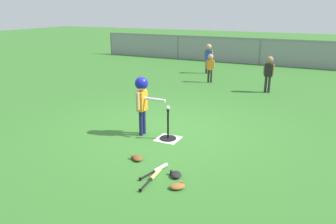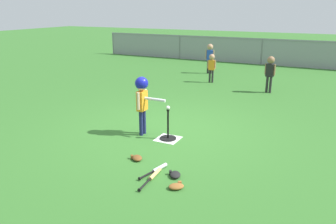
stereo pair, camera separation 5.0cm
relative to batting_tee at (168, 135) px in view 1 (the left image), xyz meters
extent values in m
plane|color=#336B28|center=(-0.19, 0.42, -0.09)|extent=(60.00, 60.00, 0.00)
cube|color=white|center=(0.00, 0.00, -0.09)|extent=(0.44, 0.44, 0.01)
cylinder|color=black|center=(0.00, 0.00, -0.08)|extent=(0.32, 0.32, 0.03)
cylinder|color=black|center=(0.00, 0.00, 0.22)|extent=(0.04, 0.04, 0.57)
cylinder|color=black|center=(0.00, 0.00, 0.50)|extent=(0.06, 0.06, 0.02)
sphere|color=white|center=(0.00, 0.00, 0.55)|extent=(0.07, 0.07, 0.07)
cylinder|color=#191E4C|center=(-0.57, 0.06, 0.16)|extent=(0.08, 0.08, 0.50)
cylinder|color=#191E4C|center=(-0.57, -0.06, 0.16)|extent=(0.08, 0.08, 0.50)
cube|color=orange|center=(-0.57, 0.00, 0.61)|extent=(0.13, 0.22, 0.39)
cylinder|color=beige|center=(-0.57, 0.14, 0.64)|extent=(0.06, 0.06, 0.34)
cylinder|color=beige|center=(-0.57, -0.14, 0.64)|extent=(0.06, 0.06, 0.34)
sphere|color=beige|center=(-0.57, 0.00, 0.93)|extent=(0.22, 0.22, 0.22)
sphere|color=#141999|center=(-0.57, 0.00, 0.96)|extent=(0.26, 0.26, 0.26)
cylinder|color=silver|center=(-0.36, 0.00, 0.67)|extent=(0.60, 0.06, 0.06)
cylinder|color=#262626|center=(-1.50, 6.72, 0.16)|extent=(0.08, 0.08, 0.50)
cylinder|color=#262626|center=(-1.60, 6.69, 0.16)|extent=(0.08, 0.08, 0.50)
cube|color=#2347B7|center=(-1.55, 6.71, 0.61)|extent=(0.25, 0.18, 0.39)
cylinder|color=tan|center=(-1.41, 6.74, 0.64)|extent=(0.06, 0.06, 0.33)
cylinder|color=tan|center=(-1.69, 6.67, 0.64)|extent=(0.06, 0.06, 0.33)
sphere|color=tan|center=(-1.55, 6.71, 0.93)|extent=(0.22, 0.22, 0.22)
cylinder|color=#262626|center=(-0.90, 5.21, 0.13)|extent=(0.07, 0.07, 0.43)
cylinder|color=#262626|center=(-0.99, 5.19, 0.13)|extent=(0.07, 0.07, 0.43)
cube|color=orange|center=(-0.95, 5.20, 0.51)|extent=(0.21, 0.15, 0.33)
cylinder|color=tan|center=(-0.83, 5.22, 0.53)|extent=(0.05, 0.05, 0.29)
cylinder|color=tan|center=(-1.06, 5.18, 0.53)|extent=(0.05, 0.05, 0.29)
sphere|color=tan|center=(-0.95, 5.20, 0.78)|extent=(0.19, 0.19, 0.19)
cylinder|color=#262626|center=(1.11, 4.61, 0.15)|extent=(0.08, 0.08, 0.48)
cylinder|color=#262626|center=(1.01, 4.64, 0.15)|extent=(0.08, 0.08, 0.48)
cube|color=black|center=(1.06, 4.63, 0.58)|extent=(0.24, 0.17, 0.38)
cylinder|color=#8C6647|center=(1.19, 4.60, 0.61)|extent=(0.05, 0.05, 0.32)
cylinder|color=#8C6647|center=(0.93, 4.66, 0.61)|extent=(0.05, 0.05, 0.32)
sphere|color=#8C6647|center=(1.06, 4.63, 0.89)|extent=(0.22, 0.22, 0.22)
cylinder|color=silver|center=(0.45, -1.20, -0.06)|extent=(0.13, 0.31, 0.06)
cylinder|color=black|center=(0.38, -1.49, -0.06)|extent=(0.10, 0.30, 0.03)
cylinder|color=black|center=(0.34, -1.64, -0.06)|extent=(0.05, 0.03, 0.05)
cylinder|color=#DBB266|center=(0.48, -1.41, -0.06)|extent=(0.08, 0.34, 0.06)
cylinder|color=black|center=(0.50, -1.74, -0.06)|extent=(0.05, 0.34, 0.03)
cylinder|color=black|center=(0.51, -1.91, -0.06)|extent=(0.05, 0.02, 0.05)
ellipsoid|color=brown|center=(-0.05, -1.06, -0.05)|extent=(0.27, 0.27, 0.07)
cube|color=brown|center=(-0.15, -1.06, -0.05)|extent=(0.06, 0.06, 0.06)
ellipsoid|color=brown|center=(0.93, -1.60, -0.05)|extent=(0.27, 0.26, 0.07)
cube|color=brown|center=(0.94, -1.51, -0.05)|extent=(0.06, 0.06, 0.06)
ellipsoid|color=black|center=(0.77, -1.30, -0.05)|extent=(0.24, 0.27, 0.07)
cube|color=black|center=(0.67, -1.27, -0.05)|extent=(0.06, 0.06, 0.06)
cylinder|color=slate|center=(-8.19, 9.73, 0.49)|extent=(0.06, 0.06, 1.15)
cylinder|color=slate|center=(-4.19, 9.73, 0.49)|extent=(0.06, 0.06, 1.15)
cylinder|color=slate|center=(-0.19, 9.73, 0.49)|extent=(0.06, 0.06, 1.15)
cube|color=gray|center=(-0.19, 9.73, 1.00)|extent=(16.00, 0.03, 0.03)
cube|color=gray|center=(-0.19, 9.73, 0.49)|extent=(16.00, 0.01, 1.15)
camera|label=1|loc=(2.61, -5.37, 2.35)|focal=35.35mm
camera|label=2|loc=(2.66, -5.35, 2.35)|focal=35.35mm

